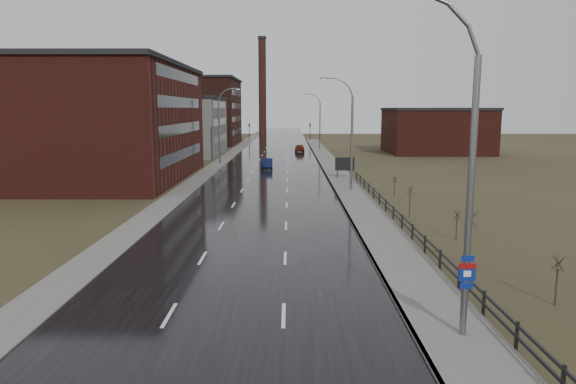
{
  "coord_description": "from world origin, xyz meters",
  "views": [
    {
      "loc": [
        2.52,
        -15.51,
        8.23
      ],
      "look_at": [
        2.45,
        16.81,
        3.0
      ],
      "focal_mm": 32.0,
      "sensor_mm": 36.0,
      "label": 1
    }
  ],
  "objects_px": {
    "billboard": "(345,165)",
    "car_far": "(300,148)",
    "streetlight_main": "(462,173)",
    "car_near": "(267,164)"
  },
  "relations": [
    {
      "from": "billboard",
      "to": "car_far",
      "type": "bearing_deg",
      "value": 96.73
    },
    {
      "from": "billboard",
      "to": "car_near",
      "type": "bearing_deg",
      "value": 132.32
    },
    {
      "from": "streetlight_main",
      "to": "car_far",
      "type": "bearing_deg",
      "value": 92.76
    },
    {
      "from": "streetlight_main",
      "to": "car_near",
      "type": "height_order",
      "value": "streetlight_main"
    },
    {
      "from": "streetlight_main",
      "to": "billboard",
      "type": "distance_m",
      "value": 43.11
    },
    {
      "from": "billboard",
      "to": "car_far",
      "type": "distance_m",
      "value": 38.87
    },
    {
      "from": "streetlight_main",
      "to": "car_near",
      "type": "bearing_deg",
      "value": 99.57
    },
    {
      "from": "billboard",
      "to": "car_far",
      "type": "xyz_separation_m",
      "value": [
        -4.55,
        38.59,
        -0.98
      ]
    },
    {
      "from": "streetlight_main",
      "to": "billboard",
      "type": "height_order",
      "value": "streetlight_main"
    },
    {
      "from": "streetlight_main",
      "to": "car_far",
      "type": "xyz_separation_m",
      "value": [
        -3.93,
        81.47,
        -5.29
      ]
    }
  ]
}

